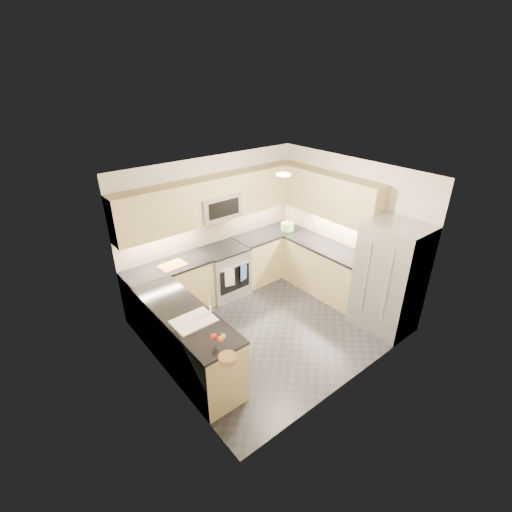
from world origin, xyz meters
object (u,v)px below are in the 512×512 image
utensil_bowl (287,226)px  cutting_board (173,265)px  microwave (217,206)px  refrigerator (390,278)px  fruit_basket (228,359)px  gas_range (224,272)px

utensil_bowl → cutting_board: (-2.46, 0.09, -0.07)m
microwave → utensil_bowl: bearing=-9.3°
refrigerator → cutting_board: size_ratio=4.28×
microwave → utensil_bowl: microwave is taller
refrigerator → microwave: bearing=119.6°
microwave → utensil_bowl: size_ratio=3.00×
refrigerator → fruit_basket: size_ratio=8.81×
refrigerator → fruit_basket: refrigerator is taller
fruit_basket → gas_range: bearing=56.5°
gas_range → refrigerator: bearing=-59.1°
cutting_board → utensil_bowl: bearing=-2.1°
gas_range → utensil_bowl: bearing=-4.4°
refrigerator → cutting_board: refrigerator is taller
cutting_board → microwave: bearing=8.3°
microwave → cutting_board: (-1.01, -0.15, -0.75)m
fruit_basket → microwave: bearing=57.8°
refrigerator → cutting_board: 3.44m
refrigerator → fruit_basket: (-3.02, 0.05, 0.08)m
gas_range → utensil_bowl: (1.45, -0.11, 0.56)m
microwave → fruit_basket: (-1.57, -2.50, -0.72)m
refrigerator → gas_range: bearing=120.9°
gas_range → cutting_board: 1.12m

